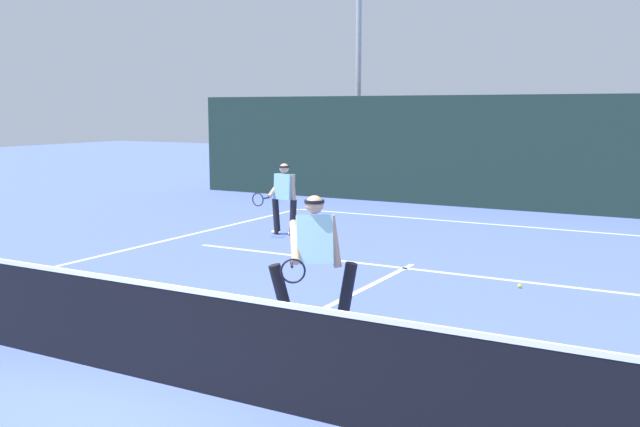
% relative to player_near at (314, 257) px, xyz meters
% --- Properties ---
extents(ground_plane, '(80.00, 80.00, 0.00)m').
position_rel_player_near_xyz_m(ground_plane, '(-0.36, -2.26, -0.93)').
color(ground_plane, '#4D63BD').
extents(court_line_baseline_far, '(10.70, 0.10, 0.01)m').
position_rel_player_near_xyz_m(court_line_baseline_far, '(-0.36, 9.21, -0.93)').
color(court_line_baseline_far, white).
rests_on(court_line_baseline_far, ground_plane).
extents(court_line_service, '(8.72, 0.10, 0.01)m').
position_rel_player_near_xyz_m(court_line_service, '(-0.36, 3.79, -0.93)').
color(court_line_service, white).
rests_on(court_line_service, ground_plane).
extents(court_line_centre, '(0.10, 6.40, 0.01)m').
position_rel_player_near_xyz_m(court_line_centre, '(-0.36, 0.94, -0.93)').
color(court_line_centre, white).
rests_on(court_line_centre, ground_plane).
extents(tennis_net, '(11.72, 0.09, 1.06)m').
position_rel_player_near_xyz_m(tennis_net, '(-0.36, -2.26, -0.40)').
color(tennis_net, '#1E4723').
rests_on(tennis_net, ground_plane).
extents(player_near, '(1.00, 1.11, 1.69)m').
position_rel_player_near_xyz_m(player_near, '(0.00, 0.00, 0.00)').
color(player_near, black).
rests_on(player_near, ground_plane).
extents(player_far, '(0.80, 0.87, 1.56)m').
position_rel_player_near_xyz_m(player_far, '(-3.91, 5.58, -0.08)').
color(player_far, black).
rests_on(player_far, ground_plane).
extents(tennis_ball, '(0.07, 0.07, 0.07)m').
position_rel_player_near_xyz_m(tennis_ball, '(1.70, 3.37, -0.90)').
color(tennis_ball, '#D1E033').
rests_on(tennis_ball, ground_plane).
extents(back_fence_windscreen, '(20.78, 0.12, 3.08)m').
position_rel_player_near_xyz_m(back_fence_windscreen, '(-0.36, 11.87, 0.61)').
color(back_fence_windscreen, '#1A2F28').
rests_on(back_fence_windscreen, ground_plane).
extents(light_pole, '(0.55, 0.44, 8.47)m').
position_rel_player_near_xyz_m(light_pole, '(-6.01, 13.45, 4.18)').
color(light_pole, '#9EA39E').
rests_on(light_pole, ground_plane).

